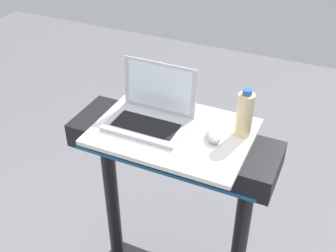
% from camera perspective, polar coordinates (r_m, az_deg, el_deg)
% --- Properties ---
extents(desk_board, '(0.65, 0.47, 0.02)m').
position_cam_1_polar(desk_board, '(1.76, 0.68, -0.76)').
color(desk_board, white).
rests_on(desk_board, treadmill_base).
extents(laptop, '(0.33, 0.24, 0.24)m').
position_cam_1_polar(laptop, '(1.78, -2.23, 1.87)').
color(laptop, '#B7B7BC').
rests_on(laptop, desk_board).
extents(computer_mouse, '(0.10, 0.12, 0.03)m').
position_cam_1_polar(computer_mouse, '(1.70, 6.15, -1.31)').
color(computer_mouse, '#B2B2B7').
rests_on(computer_mouse, desk_board).
extents(water_bottle, '(0.07, 0.07, 0.21)m').
position_cam_1_polar(water_bottle, '(1.70, 10.30, 1.60)').
color(water_bottle, beige).
rests_on(water_bottle, desk_board).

